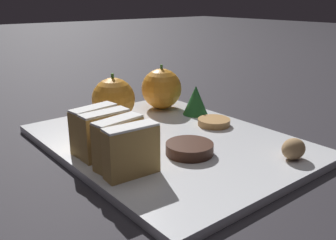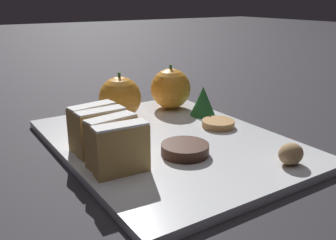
{
  "view_description": "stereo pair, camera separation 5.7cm",
  "coord_description": "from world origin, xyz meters",
  "px_view_note": "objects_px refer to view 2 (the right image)",
  "views": [
    {
      "loc": [
        -0.34,
        -0.42,
        0.22
      ],
      "look_at": [
        0.0,
        0.0,
        0.04
      ],
      "focal_mm": 40.0,
      "sensor_mm": 36.0,
      "label": 1
    },
    {
      "loc": [
        -0.29,
        -0.45,
        0.22
      ],
      "look_at": [
        0.0,
        0.0,
        0.04
      ],
      "focal_mm": 40.0,
      "sensor_mm": 36.0,
      "label": 2
    }
  ],
  "objects_px": {
    "orange_far": "(171,89)",
    "walnut": "(291,154)",
    "orange_near": "(120,98)",
    "chocolate_cookie": "(185,149)"
  },
  "relations": [
    {
      "from": "orange_near",
      "to": "chocolate_cookie",
      "type": "height_order",
      "value": "orange_near"
    },
    {
      "from": "walnut",
      "to": "orange_near",
      "type": "bearing_deg",
      "value": 108.34
    },
    {
      "from": "walnut",
      "to": "chocolate_cookie",
      "type": "height_order",
      "value": "walnut"
    },
    {
      "from": "chocolate_cookie",
      "to": "walnut",
      "type": "bearing_deg",
      "value": -45.93
    },
    {
      "from": "orange_far",
      "to": "walnut",
      "type": "xyz_separation_m",
      "value": [
        -0.01,
        -0.3,
        -0.02
      ]
    },
    {
      "from": "orange_near",
      "to": "orange_far",
      "type": "bearing_deg",
      "value": 2.99
    },
    {
      "from": "orange_far",
      "to": "chocolate_cookie",
      "type": "xyz_separation_m",
      "value": [
        -0.11,
        -0.2,
        -0.03
      ]
    },
    {
      "from": "orange_near",
      "to": "walnut",
      "type": "bearing_deg",
      "value": -71.66
    },
    {
      "from": "walnut",
      "to": "orange_far",
      "type": "bearing_deg",
      "value": 87.59
    },
    {
      "from": "walnut",
      "to": "chocolate_cookie",
      "type": "distance_m",
      "value": 0.14
    }
  ]
}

